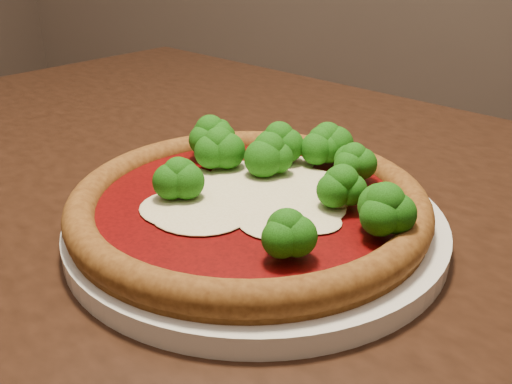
% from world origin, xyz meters
% --- Properties ---
extents(dining_table, '(1.53, 1.29, 0.75)m').
position_xyz_m(dining_table, '(0.06, -0.07, 0.66)').
color(dining_table, black).
rests_on(dining_table, floor).
extents(plate, '(0.33, 0.33, 0.02)m').
position_xyz_m(plate, '(0.11, -0.12, 0.76)').
color(plate, silver).
rests_on(plate, dining_table).
extents(pizza, '(0.31, 0.31, 0.06)m').
position_xyz_m(pizza, '(0.10, -0.12, 0.79)').
color(pizza, brown).
rests_on(pizza, plate).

